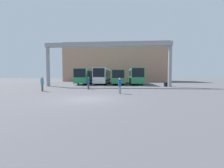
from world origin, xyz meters
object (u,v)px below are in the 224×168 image
bus_slot_2 (119,76)px  pedestrian_mid_left (42,83)px  bus_slot_0 (87,76)px  bus_slot_3 (135,75)px  bus_slot_1 (103,75)px  pedestrian_near_center (88,83)px  tire_stack (167,84)px  pedestrian_near_left (120,85)px

bus_slot_2 → pedestrian_mid_left: (-8.53, -16.80, -0.81)m
bus_slot_0 → bus_slot_3: (10.83, 0.20, 0.05)m
bus_slot_1 → bus_slot_2: 3.61m
bus_slot_0 → bus_slot_1: 3.62m
bus_slot_2 → pedestrian_near_center: bearing=-104.9°
bus_slot_2 → tire_stack: bus_slot_2 is taller
pedestrian_near_left → bus_slot_1: bearing=156.2°
pedestrian_near_center → bus_slot_1: bearing=-154.8°
bus_slot_3 → tire_stack: (4.73, -7.60, -1.55)m
pedestrian_mid_left → tire_stack: size_ratio=1.65×
pedestrian_near_center → bus_slot_3: bearing=177.8°
bus_slot_0 → pedestrian_near_left: size_ratio=7.42×
pedestrian_near_center → bus_slot_0: bearing=-140.0°
pedestrian_near_left → tire_stack: pedestrian_near_left is taller
bus_slot_0 → bus_slot_1: size_ratio=0.96×
bus_slot_3 → pedestrian_near_left: size_ratio=7.68×
bus_slot_1 → bus_slot_0: bearing=-176.2°
bus_slot_0 → bus_slot_2: bearing=2.2°
pedestrian_near_left → bus_slot_3: bearing=134.1°
pedestrian_mid_left → tire_stack: (16.88, 9.12, -0.55)m
bus_slot_1 → pedestrian_mid_left: (-4.92, -16.76, -1.01)m
tire_stack → bus_slot_2: bearing=137.4°
pedestrian_mid_left → bus_slot_2: bearing=-67.3°
bus_slot_0 → tire_stack: bearing=-25.4°
bus_slot_1 → pedestrian_near_left: size_ratio=7.73×
bus_slot_0 → tire_stack: (15.56, -7.40, -1.50)m
bus_slot_3 → tire_stack: bus_slot_3 is taller
bus_slot_0 → pedestrian_mid_left: (-1.31, -16.52, -0.95)m
bus_slot_3 → pedestrian_mid_left: bus_slot_3 is taller
bus_slot_0 → pedestrian_near_left: bearing=-66.7°
pedestrian_near_left → pedestrian_near_center: bearing=-173.1°
bus_slot_0 → bus_slot_3: size_ratio=0.97×
bus_slot_2 → tire_stack: bearing=-42.6°
bus_slot_1 → tire_stack: bearing=-32.6°
bus_slot_2 → bus_slot_0: bearing=-177.8°
bus_slot_0 → bus_slot_3: bearing=1.1°
bus_slot_2 → tire_stack: 11.42m
tire_stack → pedestrian_near_center: bearing=-152.6°
bus_slot_1 → tire_stack: size_ratio=11.87×
bus_slot_0 → tire_stack: size_ratio=11.41×
pedestrian_near_center → tire_stack: pedestrian_near_center is taller
bus_slot_1 → pedestrian_mid_left: bearing=-106.4°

